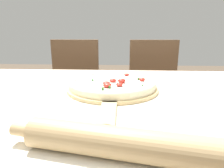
# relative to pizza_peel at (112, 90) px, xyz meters

# --- Properties ---
(dining_table) EXTENTS (1.36, 0.97, 0.73)m
(dining_table) POSITION_rel_pizza_peel_xyz_m (-0.04, -0.04, -0.11)
(dining_table) COLOR brown
(dining_table) RESTS_ON ground_plane
(towel_cloth) EXTENTS (1.28, 0.89, 0.00)m
(towel_cloth) POSITION_rel_pizza_peel_xyz_m (-0.04, -0.04, -0.01)
(towel_cloth) COLOR white
(towel_cloth) RESTS_ON dining_table
(pizza_peel) EXTENTS (0.35, 0.54, 0.01)m
(pizza_peel) POSITION_rel_pizza_peel_xyz_m (0.00, 0.00, 0.00)
(pizza_peel) COLOR tan
(pizza_peel) RESTS_ON towel_cloth
(pizza) EXTENTS (0.33, 0.33, 0.03)m
(pizza) POSITION_rel_pizza_peel_xyz_m (0.00, 0.02, 0.02)
(pizza) COLOR beige
(pizza) RESTS_ON pizza_peel
(rolling_pin) EXTENTS (0.46, 0.13, 0.06)m
(rolling_pin) POSITION_rel_pizza_peel_xyz_m (0.05, -0.41, 0.02)
(rolling_pin) COLOR tan
(rolling_pin) RESTS_ON towel_cloth
(chair_left) EXTENTS (0.40, 0.40, 0.89)m
(chair_left) POSITION_rel_pizza_peel_xyz_m (-0.35, 0.80, -0.23)
(chair_left) COLOR brown
(chair_left) RESTS_ON ground_plane
(chair_right) EXTENTS (0.41, 0.41, 0.89)m
(chair_right) POSITION_rel_pizza_peel_xyz_m (0.28, 0.80, -0.23)
(chair_right) COLOR brown
(chair_right) RESTS_ON ground_plane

